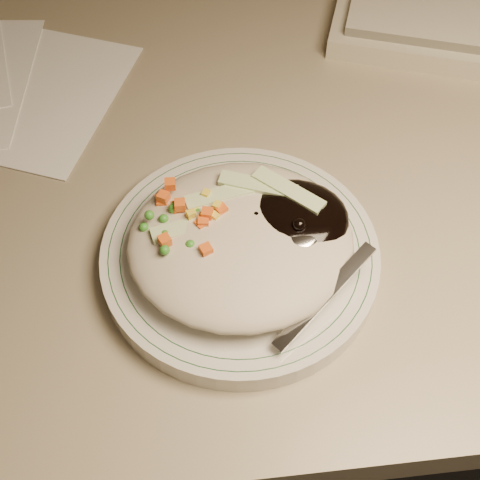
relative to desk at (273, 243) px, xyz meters
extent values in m
cube|color=gray|center=(0.00, 0.00, 0.18)|extent=(1.40, 0.70, 0.04)
cylinder|color=silver|center=(-0.06, -0.16, 0.21)|extent=(0.24, 0.24, 0.02)
torus|color=#144723|center=(-0.06, -0.16, 0.22)|extent=(0.23, 0.23, 0.00)
torus|color=#144723|center=(-0.06, -0.16, 0.22)|extent=(0.21, 0.21, 0.00)
ellipsoid|color=#B9AD96|center=(-0.06, -0.17, 0.24)|extent=(0.19, 0.18, 0.04)
ellipsoid|color=black|center=(-0.02, -0.15, 0.25)|extent=(0.10, 0.09, 0.03)
ellipsoid|color=orange|center=(-0.11, -0.15, 0.24)|extent=(0.08, 0.08, 0.02)
sphere|color=black|center=(-0.05, -0.15, 0.25)|extent=(0.01, 0.01, 0.01)
sphere|color=black|center=(-0.02, -0.14, 0.25)|extent=(0.01, 0.01, 0.01)
sphere|color=black|center=(0.01, -0.15, 0.26)|extent=(0.01, 0.01, 0.01)
sphere|color=black|center=(0.00, -0.14, 0.25)|extent=(0.01, 0.01, 0.01)
sphere|color=black|center=(-0.01, -0.17, 0.26)|extent=(0.01, 0.01, 0.01)
sphere|color=black|center=(-0.02, -0.15, 0.25)|extent=(0.01, 0.01, 0.01)
sphere|color=black|center=(-0.01, -0.14, 0.25)|extent=(0.01, 0.01, 0.01)
cube|color=#E45B19|center=(-0.11, -0.14, 0.26)|extent=(0.01, 0.01, 0.01)
cube|color=#E45B19|center=(-0.09, -0.16, 0.25)|extent=(0.01, 0.01, 0.01)
cube|color=#E45B19|center=(-0.12, -0.12, 0.26)|extent=(0.01, 0.01, 0.01)
cube|color=#E45B19|center=(-0.09, -0.15, 0.26)|extent=(0.01, 0.01, 0.01)
cube|color=#E45B19|center=(-0.09, -0.16, 0.26)|extent=(0.01, 0.01, 0.01)
cube|color=#E45B19|center=(-0.12, -0.12, 0.25)|extent=(0.01, 0.01, 0.01)
cube|color=#E45B19|center=(-0.11, -0.14, 0.26)|extent=(0.01, 0.01, 0.01)
cube|color=#E45B19|center=(-0.09, -0.16, 0.26)|extent=(0.01, 0.01, 0.01)
cube|color=#E45B19|center=(-0.07, -0.14, 0.26)|extent=(0.01, 0.01, 0.01)
cube|color=#E45B19|center=(-0.12, -0.11, 0.26)|extent=(0.01, 0.01, 0.01)
cube|color=#E45B19|center=(-0.12, -0.17, 0.26)|extent=(0.01, 0.01, 0.01)
cube|color=#E45B19|center=(-0.09, -0.18, 0.26)|extent=(0.01, 0.01, 0.01)
cube|color=#E45B19|center=(-0.13, -0.16, 0.25)|extent=(0.01, 0.01, 0.01)
cube|color=#E45B19|center=(-0.12, -0.12, 0.25)|extent=(0.01, 0.01, 0.01)
sphere|color=#388C28|center=(-0.09, -0.15, 0.25)|extent=(0.01, 0.01, 0.01)
sphere|color=#388C28|center=(-0.12, -0.18, 0.26)|extent=(0.01, 0.01, 0.01)
sphere|color=#388C28|center=(-0.12, -0.15, 0.26)|extent=(0.01, 0.01, 0.01)
sphere|color=#388C28|center=(-0.13, -0.14, 0.26)|extent=(0.01, 0.01, 0.01)
sphere|color=#388C28|center=(-0.09, -0.14, 0.25)|extent=(0.01, 0.01, 0.01)
sphere|color=#388C28|center=(-0.09, -0.17, 0.25)|extent=(0.01, 0.01, 0.01)
sphere|color=#388C28|center=(-0.11, -0.15, 0.25)|extent=(0.01, 0.01, 0.01)
sphere|color=#388C28|center=(-0.11, -0.17, 0.25)|extent=(0.01, 0.01, 0.01)
sphere|color=#388C28|center=(-0.14, -0.15, 0.25)|extent=(0.01, 0.01, 0.01)
sphere|color=#388C28|center=(-0.11, -0.14, 0.26)|extent=(0.01, 0.01, 0.01)
sphere|color=#388C28|center=(-0.11, -0.14, 0.26)|extent=(0.01, 0.01, 0.01)
sphere|color=#388C28|center=(-0.12, -0.16, 0.25)|extent=(0.01, 0.01, 0.01)
sphere|color=#388C28|center=(-0.10, -0.17, 0.26)|extent=(0.01, 0.01, 0.01)
sphere|color=#388C28|center=(-0.07, -0.12, 0.25)|extent=(0.01, 0.01, 0.01)
cube|color=yellow|center=(-0.09, -0.14, 0.25)|extent=(0.01, 0.01, 0.01)
cube|color=yellow|center=(-0.08, -0.15, 0.26)|extent=(0.01, 0.01, 0.01)
cube|color=yellow|center=(-0.11, -0.14, 0.25)|extent=(0.01, 0.01, 0.01)
cube|color=yellow|center=(-0.10, -0.15, 0.26)|extent=(0.01, 0.01, 0.01)
cube|color=yellow|center=(-0.11, -0.15, 0.25)|extent=(0.01, 0.01, 0.01)
cube|color=yellow|center=(-0.08, -0.14, 0.26)|extent=(0.01, 0.01, 0.01)
cube|color=yellow|center=(-0.09, -0.13, 0.26)|extent=(0.01, 0.01, 0.01)
cube|color=yellow|center=(-0.10, -0.15, 0.25)|extent=(0.01, 0.01, 0.01)
cube|color=#B2D18C|center=(-0.07, -0.13, 0.26)|extent=(0.07, 0.03, 0.00)
cube|color=#B2D18C|center=(-0.04, -0.12, 0.26)|extent=(0.07, 0.04, 0.00)
cube|color=#B2D18C|center=(-0.10, -0.16, 0.26)|extent=(0.07, 0.03, 0.00)
cube|color=#B2D18C|center=(-0.02, -0.13, 0.26)|extent=(0.06, 0.06, 0.00)
cube|color=#B2D18C|center=(-0.06, -0.17, 0.25)|extent=(0.07, 0.02, 0.00)
ellipsoid|color=silver|center=(-0.01, -0.17, 0.25)|extent=(0.06, 0.06, 0.01)
cube|color=silver|center=(0.00, -0.23, 0.24)|extent=(0.09, 0.08, 0.03)
camera|label=1|loc=(-0.10, -0.49, 0.70)|focal=50.00mm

